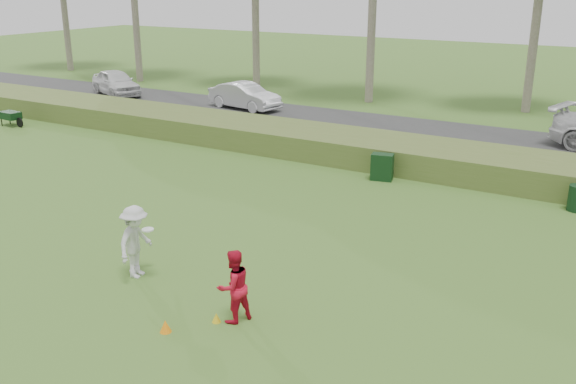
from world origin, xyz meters
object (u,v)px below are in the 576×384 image
Objects in this scene: utility_cabinet at (382,167)px; car_left at (116,82)px; cone_orange at (165,326)px; cone_yellow at (216,318)px; car_mid at (245,96)px; player_red at (234,286)px; player_white at (136,242)px.

car_left reaches higher than utility_cabinet.
car_left is (-19.45, 7.32, 0.32)m from utility_cabinet.
cone_orange is 27.04m from car_left.
cone_yellow is 21.52m from car_mid.
car_mid is (-10.95, 18.93, 0.60)m from cone_orange.
car_left reaches higher than cone_orange.
player_red is at bearing 49.13° from cone_orange.
car_left is 1.04× the size of car_mid.
cone_yellow is at bearing 51.89° from cone_orange.
player_red is 0.75m from cone_yellow.
cone_orange is (-0.90, -1.04, -0.63)m from player_red.
car_mid is at bearing 16.91° from player_white.
cone_orange is 0.28× the size of utility_cabinet.
utility_cabinet is 13.21m from car_mid.
cone_yellow is at bearing -27.52° from player_red.
player_red is 10.30m from utility_cabinet.
player_red is 21.46m from car_mid.
cone_orange is at bearing -101.59° from utility_cabinet.
utility_cabinet reaches higher than cone_yellow.
cone_orange is (2.17, -1.57, -0.73)m from player_white.
player_white is 19.45m from car_mid.
player_white is 3.00m from cone_yellow.
player_white is 6.76× the size of cone_orange.
player_white is 1.88× the size of utility_cabinet.
cone_orange is 11.28m from utility_cabinet.
player_white is at bearing 164.60° from cone_yellow.
player_white is at bearing -144.05° from car_mid.
car_mid is at bearing 132.06° from utility_cabinet.
utility_cabinet is (-0.81, 10.48, 0.35)m from cone_yellow.
cone_yellow is 0.22× the size of utility_cabinet.
car_mid is (8.68, 0.34, -0.05)m from car_left.
car_left is at bearing 138.70° from cone_yellow.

